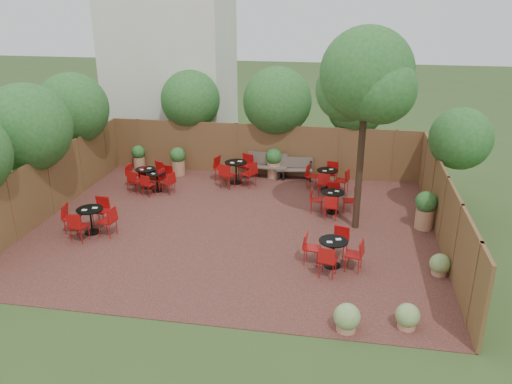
# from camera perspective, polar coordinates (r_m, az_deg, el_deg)

# --- Properties ---
(ground) EXTENTS (80.00, 80.00, 0.00)m
(ground) POSITION_cam_1_polar(r_m,az_deg,el_deg) (15.84, -2.32, -3.89)
(ground) COLOR #354F23
(ground) RESTS_ON ground
(courtyard_paving) EXTENTS (12.00, 10.00, 0.02)m
(courtyard_paving) POSITION_cam_1_polar(r_m,az_deg,el_deg) (15.84, -2.32, -3.86)
(courtyard_paving) COLOR #3E1D19
(courtyard_paving) RESTS_ON ground
(fence_back) EXTENTS (12.00, 0.08, 2.00)m
(fence_back) POSITION_cam_1_polar(r_m,az_deg,el_deg) (20.09, 0.64, 4.69)
(fence_back) COLOR brown
(fence_back) RESTS_ON ground
(fence_left) EXTENTS (0.08, 10.00, 2.00)m
(fence_left) POSITION_cam_1_polar(r_m,az_deg,el_deg) (17.66, -21.77, 0.76)
(fence_left) COLOR brown
(fence_left) RESTS_ON ground
(fence_right) EXTENTS (0.08, 10.00, 2.00)m
(fence_right) POSITION_cam_1_polar(r_m,az_deg,el_deg) (15.40, 20.02, -1.93)
(fence_right) COLOR brown
(fence_right) RESTS_ON ground
(neighbour_building) EXTENTS (5.00, 4.00, 8.00)m
(neighbour_building) POSITION_cam_1_polar(r_m,az_deg,el_deg) (23.44, -9.35, 14.30)
(neighbour_building) COLOR silver
(neighbour_building) RESTS_ON ground
(overhang_foliage) EXTENTS (15.45, 10.61, 2.75)m
(overhang_foliage) POSITION_cam_1_polar(r_m,az_deg,el_deg) (18.19, -9.45, 8.32)
(overhang_foliage) COLOR #21591D
(overhang_foliage) RESTS_ON ground
(courtyard_tree) EXTENTS (2.75, 2.65, 5.91)m
(courtyard_tree) POSITION_cam_1_polar(r_m,az_deg,el_deg) (14.79, 12.04, 11.90)
(courtyard_tree) COLOR black
(courtyard_tree) RESTS_ON courtyard_paving
(park_bench_left) EXTENTS (1.57, 0.59, 0.95)m
(park_bench_left) POSITION_cam_1_polar(r_m,az_deg,el_deg) (19.85, 1.22, 2.99)
(park_bench_left) COLOR brown
(park_bench_left) RESTS_ON courtyard_paving
(park_bench_right) EXTENTS (1.39, 0.61, 0.83)m
(park_bench_right) POSITION_cam_1_polar(r_m,az_deg,el_deg) (19.73, 4.26, 2.64)
(park_bench_right) COLOR brown
(park_bench_right) RESTS_ON courtyard_paving
(bistro_tables) EXTENTS (8.69, 7.38, 0.94)m
(bistro_tables) POSITION_cam_1_polar(r_m,az_deg,el_deg) (17.23, -2.87, -0.12)
(bistro_tables) COLOR black
(bistro_tables) RESTS_ON courtyard_paving
(planters) EXTENTS (11.20, 4.44, 1.18)m
(planters) POSITION_cam_1_polar(r_m,az_deg,el_deg) (18.71, 0.45, 2.21)
(planters) COLOR #AB7755
(planters) RESTS_ON courtyard_paving
(low_shrubs) EXTENTS (2.83, 3.30, 0.62)m
(low_shrubs) POSITION_cam_1_polar(r_m,az_deg,el_deg) (12.19, 15.15, -11.39)
(low_shrubs) COLOR #AB7755
(low_shrubs) RESTS_ON courtyard_paving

